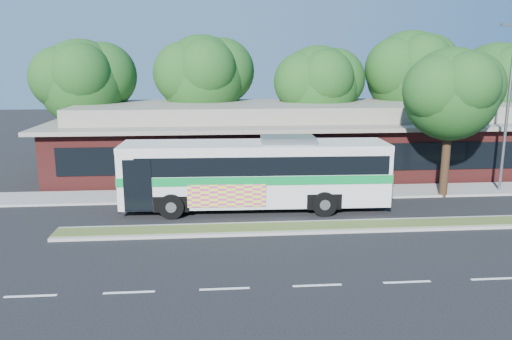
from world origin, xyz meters
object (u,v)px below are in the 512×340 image
object	(u,v)px
sedan	(159,174)
sidewalk_tree	(456,92)
lamp_post	(508,104)
transit_bus	(256,169)

from	to	relation	value
sedan	sidewalk_tree	bearing A→B (deg)	-97.09
lamp_post	sedan	world-z (taller)	lamp_post
lamp_post	transit_bus	xyz separation A→B (m)	(-13.81, -2.20, -2.90)
transit_bus	sidewalk_tree	distance (m)	11.29
lamp_post	sedan	xyz separation A→B (m)	(-19.14, 3.53, -4.29)
transit_bus	sidewalk_tree	xyz separation A→B (m)	(10.59, 1.62, 3.57)
sedan	lamp_post	bearing A→B (deg)	-93.05
sedan	sidewalk_tree	xyz separation A→B (m)	(15.92, -4.12, 4.97)
lamp_post	transit_bus	bearing A→B (deg)	-170.93
lamp_post	transit_bus	world-z (taller)	lamp_post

